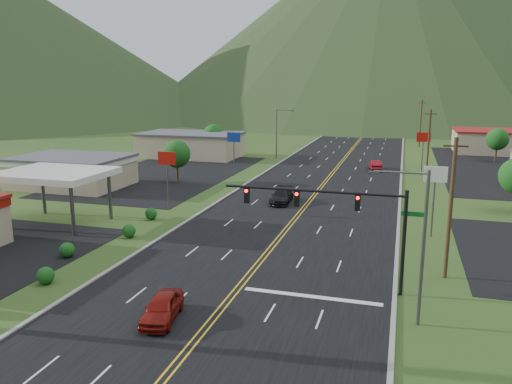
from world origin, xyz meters
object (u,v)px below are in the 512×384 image
(traffic_signal, at_px, (342,212))
(streetlight_east, at_px, (418,238))
(car_red_near, at_px, (162,308))
(car_dark_mid, at_px, (282,196))
(gas_canopy, at_px, (54,175))
(streetlight_west, at_px, (278,130))
(car_red_far, at_px, (375,165))

(traffic_signal, distance_m, streetlight_east, 6.17)
(car_red_near, bearing_deg, car_dark_mid, 80.48)
(gas_canopy, xyz_separation_m, car_red_near, (19.20, -15.63, -4.12))
(traffic_signal, relative_size, car_red_near, 2.98)
(streetlight_west, relative_size, car_red_far, 1.92)
(streetlight_west, bearing_deg, car_red_near, -82.06)
(streetlight_west, bearing_deg, car_dark_mid, -75.35)
(gas_canopy, bearing_deg, car_red_near, -39.15)
(streetlight_east, distance_m, streetlight_west, 64.21)
(gas_canopy, height_order, car_red_far, gas_canopy)
(car_dark_mid, bearing_deg, streetlight_east, -65.07)
(car_red_near, height_order, car_dark_mid, car_dark_mid)
(streetlight_east, relative_size, car_dark_mid, 1.69)
(traffic_signal, relative_size, car_red_far, 2.79)
(traffic_signal, bearing_deg, car_red_near, -140.59)
(streetlight_west, relative_size, car_red_near, 2.05)
(car_red_far, bearing_deg, car_red_near, 71.98)
(streetlight_west, distance_m, car_red_far, 19.81)
(traffic_signal, height_order, gas_canopy, traffic_signal)
(traffic_signal, relative_size, streetlight_east, 1.46)
(streetlight_east, height_order, car_red_far, streetlight_east)
(streetlight_west, xyz_separation_m, car_dark_mid, (8.72, -33.38, -4.41))
(gas_canopy, height_order, car_dark_mid, gas_canopy)
(traffic_signal, height_order, streetlight_west, streetlight_west)
(streetlight_west, height_order, car_dark_mid, streetlight_west)
(traffic_signal, relative_size, gas_canopy, 1.31)
(streetlight_east, distance_m, car_red_near, 15.11)
(traffic_signal, bearing_deg, car_red_far, 90.42)
(streetlight_east, relative_size, gas_canopy, 0.90)
(streetlight_west, xyz_separation_m, car_red_far, (17.81, -7.48, -4.41))
(streetlight_east, bearing_deg, car_red_far, 95.49)
(streetlight_east, height_order, streetlight_west, same)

